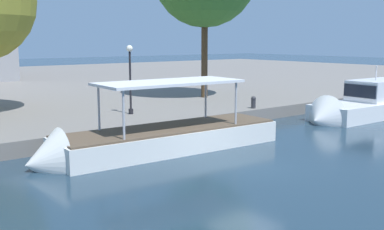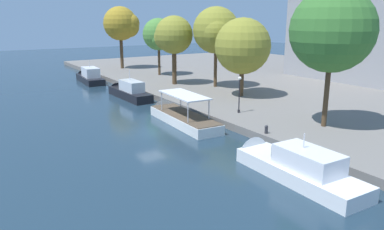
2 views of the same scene
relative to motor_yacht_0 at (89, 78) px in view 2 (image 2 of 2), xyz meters
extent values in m
plane|color=#1E3342|center=(31.93, -4.11, -0.70)|extent=(220.00, 220.00, 0.00)
cube|color=slate|center=(31.93, 30.20, -0.33)|extent=(120.00, 55.00, 0.74)
cube|color=black|center=(0.52, -0.04, -0.41)|extent=(9.69, 3.35, 1.48)
cone|color=black|center=(-4.63, 0.31, -0.41)|extent=(1.37, 2.66, 2.58)
cube|color=white|center=(1.23, -0.08, 1.12)|extent=(4.42, 2.46, 1.57)
cube|color=black|center=(-0.43, 0.03, 1.19)|extent=(1.28, 2.11, 0.94)
cylinder|color=silver|center=(0.76, -0.05, 2.43)|extent=(0.08, 0.08, 1.07)
cube|color=black|center=(16.37, 0.45, -0.34)|extent=(9.44, 2.62, 1.50)
cone|color=black|center=(11.28, 0.33, -0.34)|extent=(1.25, 2.30, 2.28)
cube|color=silver|center=(17.07, 0.46, 1.11)|extent=(4.27, 2.02, 1.40)
cube|color=black|center=(15.43, 0.42, 1.18)|extent=(1.17, 1.82, 0.84)
cylinder|color=silver|center=(16.61, 0.45, 2.49)|extent=(0.08, 0.08, 1.36)
cube|color=silver|center=(31.30, 0.06, -0.42)|extent=(10.69, 3.43, 1.38)
cone|color=silver|center=(25.53, 0.35, -0.42)|extent=(1.53, 2.68, 2.61)
cube|color=brown|center=(31.30, 0.06, 0.31)|extent=(10.47, 3.27, 0.08)
cylinder|color=#B2B2B7|center=(28.34, -0.95, 1.33)|extent=(0.10, 0.10, 1.96)
cylinder|color=#B2B2B7|center=(28.46, 1.37, 1.33)|extent=(0.10, 0.10, 1.96)
cylinder|color=#B2B2B7|center=(34.14, -1.24, 1.33)|extent=(0.10, 0.10, 1.96)
cylinder|color=#B2B2B7|center=(34.26, 1.08, 1.33)|extent=(0.10, 0.10, 1.96)
cube|color=silver|center=(31.30, 0.06, 2.37)|extent=(6.67, 2.99, 0.12)
cube|color=white|center=(47.11, -0.53, -0.40)|extent=(9.78, 3.22, 1.43)
cone|color=white|center=(41.86, -0.40, -0.40)|extent=(1.27, 2.86, 2.83)
cube|color=white|center=(47.84, -0.55, 0.98)|extent=(4.43, 2.49, 1.34)
cube|color=black|center=(46.14, -0.51, 1.05)|extent=(1.22, 2.26, 0.80)
cylinder|color=silver|center=(47.35, -0.54, 2.15)|extent=(0.08, 0.08, 0.98)
cylinder|color=#2D2D33|center=(39.97, 3.25, 0.31)|extent=(0.28, 0.28, 0.52)
sphere|color=#2D2D33|center=(39.97, 3.25, 0.65)|extent=(0.31, 0.31, 0.31)
cylinder|color=black|center=(32.83, 6.01, 1.82)|extent=(0.12, 0.12, 3.56)
sphere|color=white|center=(32.83, 6.01, 3.77)|extent=(0.36, 0.36, 0.36)
cylinder|color=black|center=(32.83, 6.01, 0.19)|extent=(0.26, 0.26, 0.30)
cylinder|color=#4C3823|center=(26.13, 11.89, 1.93)|extent=(0.60, 0.60, 3.77)
sphere|color=olive|center=(26.13, 11.89, 6.48)|extent=(7.10, 7.10, 7.10)
sphere|color=olive|center=(26.06, 12.77, 7.35)|extent=(4.35, 4.35, 4.35)
sphere|color=olive|center=(24.41, 13.47, 7.12)|extent=(3.79, 3.79, 3.79)
cylinder|color=#4C3823|center=(3.77, 11.60, 2.58)|extent=(0.44, 0.44, 5.07)
sphere|color=#4C8438|center=(3.77, 11.60, 7.20)|extent=(5.57, 5.57, 5.57)
sphere|color=#4C8438|center=(5.12, 10.86, 6.42)|extent=(2.71, 2.71, 2.71)
sphere|color=#4C8438|center=(3.35, 11.90, 8.30)|extent=(2.51, 2.51, 2.51)
cylinder|color=#4C3823|center=(13.53, 9.12, 2.71)|extent=(0.68, 0.68, 5.33)
sphere|color=olive|center=(13.53, 9.12, 7.50)|extent=(5.66, 5.66, 5.66)
sphere|color=olive|center=(12.52, 8.43, 7.09)|extent=(3.86, 3.86, 3.86)
sphere|color=olive|center=(12.64, 9.35, 7.01)|extent=(3.20, 3.20, 3.20)
cylinder|color=#4C3823|center=(41.16, 9.44, 3.04)|extent=(0.47, 0.47, 6.00)
sphere|color=#38702D|center=(41.16, 9.44, 8.85)|extent=(7.50, 7.50, 7.50)
sphere|color=#38702D|center=(41.06, 8.65, 9.74)|extent=(3.64, 3.64, 3.64)
sphere|color=#38702D|center=(40.58, 11.20, 9.61)|extent=(4.32, 4.32, 4.32)
cylinder|color=#4C3823|center=(-8.54, 9.52, 3.22)|extent=(0.64, 0.64, 6.36)
sphere|color=olive|center=(-8.54, 9.52, 8.90)|extent=(6.66, 6.66, 6.66)
sphere|color=olive|center=(-7.08, 11.05, 8.99)|extent=(3.59, 3.59, 3.59)
sphere|color=olive|center=(-7.36, 10.77, 8.31)|extent=(4.21, 4.21, 4.21)
cylinder|color=#4C3823|center=(18.72, 13.10, 2.89)|extent=(0.48, 0.48, 5.70)
sphere|color=olive|center=(18.72, 13.10, 8.24)|extent=(6.66, 6.66, 6.66)
sphere|color=olive|center=(19.83, 12.39, 7.98)|extent=(4.64, 4.64, 4.64)
sphere|color=olive|center=(18.35, 13.67, 8.01)|extent=(4.28, 4.28, 4.28)
camera|label=1|loc=(19.31, -16.70, 4.25)|focal=43.36mm
camera|label=2|loc=(62.82, -19.03, 9.86)|focal=34.73mm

